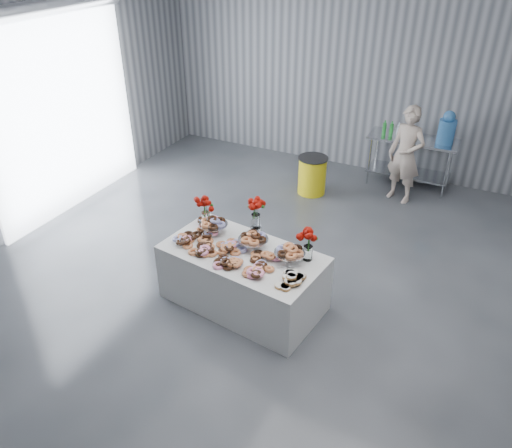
{
  "coord_description": "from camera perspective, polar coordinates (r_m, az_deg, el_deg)",
  "views": [
    {
      "loc": [
        2.06,
        -4.35,
        4.06
      ],
      "look_at": [
        -0.21,
        0.23,
        0.97
      ],
      "focal_mm": 35.0,
      "sensor_mm": 36.0,
      "label": 1
    }
  ],
  "objects": [
    {
      "name": "drink_bottles",
      "position": [
        9.0,
        15.59,
        10.37
      ],
      "size": [
        0.54,
        0.08,
        0.27
      ],
      "primitive_type": null,
      "color": "#268C33",
      "rests_on": "prep_table"
    },
    {
      "name": "person",
      "position": [
        8.59,
        16.74,
        7.58
      ],
      "size": [
        0.68,
        0.55,
        1.62
      ],
      "primitive_type": "imported",
      "rotation": [
        0.0,
        0.0,
        -0.31
      ],
      "color": "#CC8C93",
      "rests_on": "ground"
    },
    {
      "name": "ground",
      "position": [
        6.3,
        0.77,
        -9.0
      ],
      "size": [
        9.0,
        9.0,
        0.0
      ],
      "primitive_type": "plane",
      "color": "#33363A",
      "rests_on": "ground"
    },
    {
      "name": "bouquet_right",
      "position": [
        5.61,
        6.05,
        -1.57
      ],
      "size": [
        0.26,
        0.26,
        0.42
      ],
      "color": "white",
      "rests_on": "display_table"
    },
    {
      "name": "trash_barrel",
      "position": [
        8.7,
        6.44,
        5.57
      ],
      "size": [
        0.51,
        0.51,
        0.66
      ],
      "rotation": [
        0.0,
        0.0,
        -0.28
      ],
      "color": "yellow",
      "rests_on": "ground"
    },
    {
      "name": "water_jug",
      "position": [
        8.96,
        20.98,
        10.14
      ],
      "size": [
        0.28,
        0.28,
        0.55
      ],
      "color": "#3E87D4",
      "rests_on": "prep_table"
    },
    {
      "name": "display_table",
      "position": [
        6.08,
        -1.49,
        -6.17
      ],
      "size": [
        2.02,
        1.25,
        0.75
      ],
      "primitive_type": "cube",
      "rotation": [
        0.0,
        0.0,
        -0.13
      ],
      "color": "silver",
      "rests_on": "ground"
    },
    {
      "name": "cake_stand_mid",
      "position": [
        5.86,
        -0.31,
        -1.59
      ],
      "size": [
        0.36,
        0.36,
        0.17
      ],
      "color": "silver",
      "rests_on": "display_table"
    },
    {
      "name": "bouquet_center",
      "position": [
        5.93,
        -0.02,
        1.51
      ],
      "size": [
        0.26,
        0.26,
        0.57
      ],
      "color": "silver",
      "rests_on": "display_table"
    },
    {
      "name": "cake_stand_left",
      "position": [
        6.17,
        -4.91,
        0.1
      ],
      "size": [
        0.36,
        0.36,
        0.17
      ],
      "color": "silver",
      "rests_on": "display_table"
    },
    {
      "name": "bouquet_left",
      "position": [
        6.27,
        -5.85,
        2.25
      ],
      "size": [
        0.26,
        0.26,
        0.42
      ],
      "color": "white",
      "rests_on": "display_table"
    },
    {
      "name": "donut_mounds",
      "position": [
        5.8,
        -1.78,
        -3.14
      ],
      "size": [
        1.9,
        1.04,
        0.09
      ],
      "primitive_type": null,
      "rotation": [
        0.0,
        0.0,
        -0.13
      ],
      "color": "#D0824C",
      "rests_on": "display_table"
    },
    {
      "name": "prep_table",
      "position": [
        9.2,
        17.31,
        7.74
      ],
      "size": [
        1.5,
        0.6,
        0.9
      ],
      "color": "silver",
      "rests_on": "ground"
    },
    {
      "name": "danish_pile",
      "position": [
        5.4,
        4.06,
        -6.03
      ],
      "size": [
        0.48,
        0.48,
        0.11
      ],
      "primitive_type": null,
      "color": "white",
      "rests_on": "display_table"
    },
    {
      "name": "room_walls",
      "position": [
        5.2,
        -1.5,
        15.27
      ],
      "size": [
        8.04,
        9.04,
        4.02
      ],
      "color": "gray",
      "rests_on": "ground"
    },
    {
      "name": "cake_stand_right",
      "position": [
        5.64,
        3.89,
        -3.13
      ],
      "size": [
        0.36,
        0.36,
        0.17
      ],
      "color": "silver",
      "rests_on": "display_table"
    }
  ]
}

